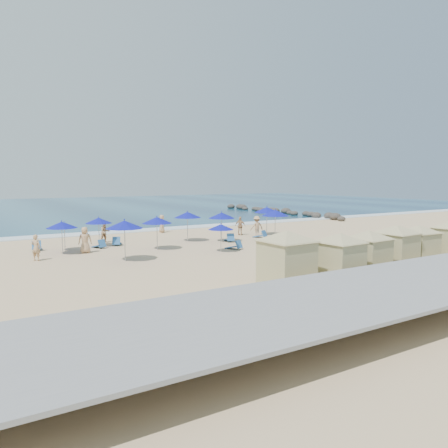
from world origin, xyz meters
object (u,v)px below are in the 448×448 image
Objects in this scene: umbrella_6 at (187,215)px; umbrella_9 at (275,213)px; beachgoer_1 at (105,232)px; beachgoer_4 at (162,224)px; cabana_4 at (419,239)px; umbrella_5 at (221,227)px; umbrella_4 at (157,220)px; beachgoer_5 at (85,240)px; umbrella_3 at (124,224)px; cabana_0 at (287,250)px; umbrella_7 at (222,215)px; beachgoer_3 at (257,226)px; umbrella_2 at (99,220)px; rock_jetty at (279,211)px; beachgoer_0 at (36,248)px; cabana_1 at (340,250)px; cabana_3 at (396,240)px; umbrella_8 at (267,210)px; umbrella_1 at (62,225)px; beachgoer_2 at (240,226)px; trash_bin at (300,247)px; umbrella_0 at (64,225)px; cabana_2 at (369,246)px.

umbrella_6 is 7.40m from umbrella_9.
beachgoer_1 is 7.53m from beachgoer_4.
cabana_4 reaches higher than umbrella_5.
umbrella_5 reaches higher than beachgoer_4.
umbrella_4 reaches higher than beachgoer_5.
umbrella_3 reaches higher than cabana_4.
cabana_0 is 1.87× the size of umbrella_7.
cabana_0 is at bearing 19.85° from beachgoer_4.
cabana_4 is 2.17× the size of beachgoer_3.
umbrella_6 is (6.99, -1.19, 0.22)m from umbrella_2.
rock_jetty is 42.20m from beachgoer_0.
cabana_0 is at bearing 168.36° from cabana_1.
umbrella_4 is 1.46× the size of beachgoer_4.
umbrella_9 is (0.82, 12.54, 0.75)m from cabana_3.
umbrella_8 is (2.16, 15.48, 0.78)m from cabana_3.
umbrella_4 is 10.27m from beachgoer_4.
umbrella_1 is 1.36× the size of beachgoer_2.
trash_bin is 9.67m from cabana_0.
umbrella_3 is 5.86m from beachgoer_0.
umbrella_0 is 1.04× the size of umbrella_5.
trash_bin is at bearing -28.87° from umbrella_1.
cabana_0 is 8.40m from cabana_3.
umbrella_7 is at bearing -3.20° from umbrella_1.
cabana_2 reaches higher than umbrella_0.
cabana_3 is at bearing 149.67° from beachgoer_5.
trash_bin is 15.77m from beachgoer_1.
umbrella_7 reaches higher than umbrella_4.
rock_jetty is 6.46× the size of cabana_2.
umbrella_4 is 1.45× the size of beachgoer_2.
cabana_0 is at bearing 116.68° from beachgoer_2.
beachgoer_1 is at bearing 61.04° from umbrella_2.
cabana_0 is at bearing -128.29° from rock_jetty.
cabana_1 reaches higher than trash_bin.
cabana_3 is at bearing -53.46° from umbrella_4.
umbrella_8 reaches higher than umbrella_2.
umbrella_0 is at bearing 55.77° from beachgoer_2.
beachgoer_3 is (6.93, 5.24, -0.86)m from umbrella_5.
umbrella_3 is 1.07× the size of umbrella_4.
cabana_3 is at bearing -52.62° from umbrella_2.
cabana_1 reaches higher than beachgoer_3.
cabana_4 is (7.79, 0.81, -0.07)m from cabana_1.
beachgoer_0 is at bearing -26.25° from beachgoer_4.
cabana_2 is 16.53m from umbrella_8.
umbrella_9 is at bearing -18.01° from umbrella_7.
cabana_3 is at bearing -75.51° from umbrella_7.
umbrella_6 is at bearing 5.59° from umbrella_1.
beachgoer_0 is at bearing 165.25° from trash_bin.
beachgoer_0 is 0.98× the size of beachgoer_2.
umbrella_2 is (-12.88, 16.86, 0.45)m from cabana_3.
cabana_4 is at bearing 151.43° from beachgoer_2.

